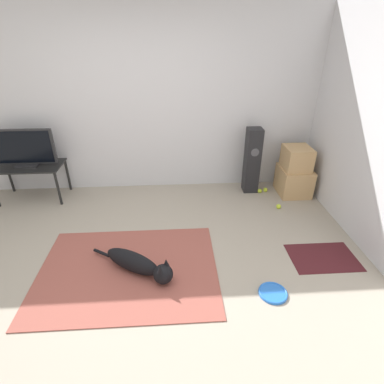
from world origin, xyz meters
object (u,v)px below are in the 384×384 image
tv (23,148)px  tennis_ball_by_boxes (279,206)px  tennis_ball_near_speaker (265,190)px  frisbee (273,293)px  cardboard_box_upper (297,158)px  dog (139,264)px  tv_stand (29,170)px  cardboard_box_lower (294,181)px  tennis_ball_loose_on_carpet (260,191)px  floor_speaker (252,161)px

tv → tennis_ball_by_boxes: tv is taller
tennis_ball_by_boxes → tennis_ball_near_speaker: same height
frisbee → cardboard_box_upper: (0.88, 1.95, 0.56)m
dog → tv_stand: bearing=134.8°
cardboard_box_lower → cardboard_box_upper: (-0.01, 0.00, 0.37)m
tennis_ball_near_speaker → tennis_ball_loose_on_carpet: 0.10m
cardboard_box_upper → tv_stand: 3.84m
cardboard_box_lower → cardboard_box_upper: bearing=178.9°
dog → tennis_ball_loose_on_carpet: size_ratio=13.32×
tennis_ball_by_boxes → dog: bearing=-147.8°
tv → cardboard_box_upper: bearing=-1.5°
frisbee → dog: bearing=164.3°
floor_speaker → tv_stand: 3.22m
tennis_ball_near_speaker → cardboard_box_lower: bearing=-8.0°
frisbee → tennis_ball_near_speaker: tennis_ball_near_speaker is taller
frisbee → tv_stand: tv_stand is taller
dog → cardboard_box_lower: (2.17, 1.59, 0.09)m
cardboard_box_lower → tennis_ball_by_boxes: size_ratio=7.35×
tv_stand → cardboard_box_lower: bearing=-1.5°
dog → frisbee: (1.28, -0.36, -0.10)m
tv_stand → frisbee: bearing=-34.7°
frisbee → tennis_ball_near_speaker: (0.49, 2.00, 0.02)m
tennis_ball_loose_on_carpet → tv_stand: bearing=178.7°
tv_stand → cardboard_box_upper: bearing=-1.5°
cardboard_box_lower → tv_stand: bearing=178.5°
dog → cardboard_box_lower: bearing=36.2°
dog → floor_speaker: 2.34m
cardboard_box_upper → tv_stand: cardboard_box_upper is taller
frisbee → tv_stand: bearing=145.3°
cardboard_box_lower → tennis_ball_near_speaker: size_ratio=7.35×
cardboard_box_lower → tennis_ball_loose_on_carpet: (-0.49, 0.03, -0.17)m
dog → floor_speaker: bearing=48.1°
tv → tennis_ball_by_boxes: (3.50, -0.54, -0.74)m
floor_speaker → tennis_ball_by_boxes: floor_speaker is taller
dog → tennis_ball_by_boxes: bearing=32.2°
dog → tennis_ball_loose_on_carpet: (1.68, 1.62, -0.08)m
cardboard_box_lower → tennis_ball_loose_on_carpet: size_ratio=7.35×
tv_stand → tennis_ball_near_speaker: 3.48m
cardboard_box_upper → tennis_ball_loose_on_carpet: cardboard_box_upper is taller
frisbee → tennis_ball_by_boxes: size_ratio=4.13×
tv → floor_speaker: bearing=0.4°
floor_speaker → tv_stand: (-3.22, -0.03, -0.04)m
tv → tennis_ball_near_speaker: 3.53m
frisbee → cardboard_box_lower: size_ratio=0.56×
tv_stand → tv: bearing=90.0°
tennis_ball_by_boxes → tennis_ball_near_speaker: (-0.05, 0.50, 0.00)m
tv_stand → tennis_ball_loose_on_carpet: tv_stand is taller
tennis_ball_by_boxes → tennis_ball_near_speaker: bearing=95.5°
frisbee → cardboard_box_lower: 2.15m
tv → tennis_ball_by_boxes: bearing=-8.8°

